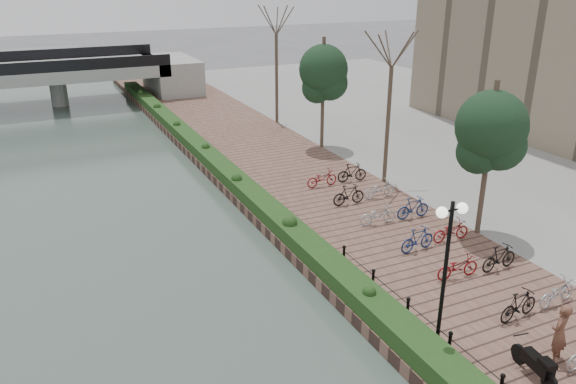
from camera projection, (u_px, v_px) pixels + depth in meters
promenade at (304, 188)px, 29.66m from camera, size 8.00×75.00×0.50m
inland_pavement at (527, 150)px, 35.98m from camera, size 24.00×75.00×0.50m
hedge at (227, 173)px, 30.22m from camera, size 1.10×56.00×0.60m
chain_fence at (474, 365)px, 15.35m from camera, size 0.10×14.10×0.70m
lamppost at (448, 243)px, 15.59m from camera, size 1.02×0.32×4.59m
motorcycle at (535, 362)px, 15.23m from camera, size 0.73×1.60×0.97m
pedestrian at (559, 333)px, 15.77m from camera, size 0.77×0.64×1.81m
bicycle_parking at (433, 235)px, 22.68m from camera, size 2.40×17.32×1.00m
street_trees at (429, 139)px, 25.92m from camera, size 3.20×37.12×6.80m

